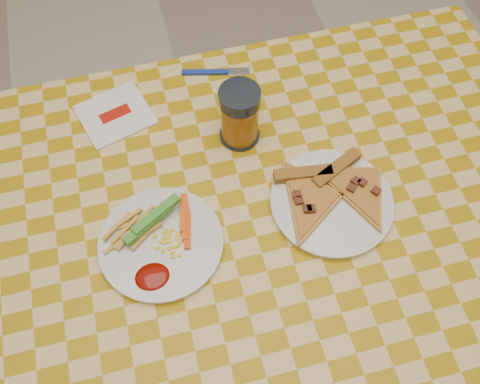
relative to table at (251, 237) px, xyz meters
name	(u,v)px	position (x,y,z in m)	size (l,w,h in m)	color
ground	(247,331)	(0.00, 0.00, -0.68)	(8.00, 8.00, 0.00)	beige
table	(251,237)	(0.00, 0.00, 0.00)	(1.28, 0.88, 0.76)	white
plate_left	(161,244)	(-0.17, -0.01, 0.08)	(0.22, 0.22, 0.01)	silver
plate_right	(331,203)	(0.16, -0.01, 0.08)	(0.23, 0.23, 0.01)	silver
fries_veggies	(154,233)	(-0.18, 0.01, 0.10)	(0.19, 0.17, 0.04)	#F2AC4D
pizza_slices	(331,191)	(0.16, 0.01, 0.09)	(0.29, 0.26, 0.02)	gold
drink_glass	(240,116)	(0.03, 0.19, 0.14)	(0.08, 0.08, 0.13)	black
napkin	(115,115)	(-0.21, 0.31, 0.08)	(0.17, 0.16, 0.01)	white
fork	(216,72)	(0.02, 0.37, 0.08)	(0.15, 0.05, 0.01)	#152E97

